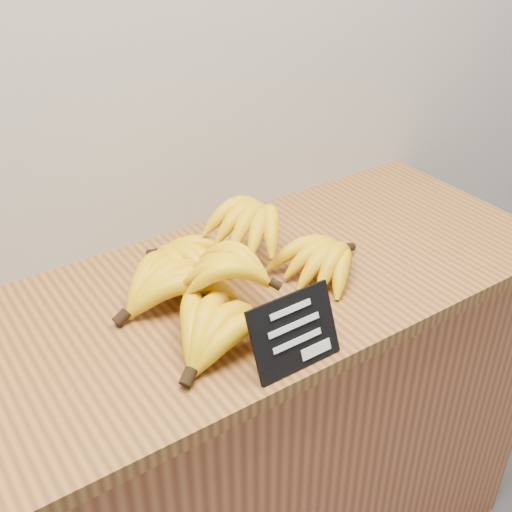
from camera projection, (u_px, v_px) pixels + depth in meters
The scene contains 4 objects.
counter at pixel (244, 455), 1.48m from camera, with size 1.40×0.50×0.90m, color #AC6037.
counter_top at pixel (241, 291), 1.23m from camera, with size 1.31×0.54×0.03m, color #94602D.
chalkboard_sign at pixel (294, 332), 1.01m from camera, with size 0.15×0.01×0.12m, color black.
banana_pile at pixel (225, 272), 1.17m from camera, with size 0.49×0.36×0.12m.
Camera 1 is at (-0.54, 1.91, 1.63)m, focal length 45.00 mm.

